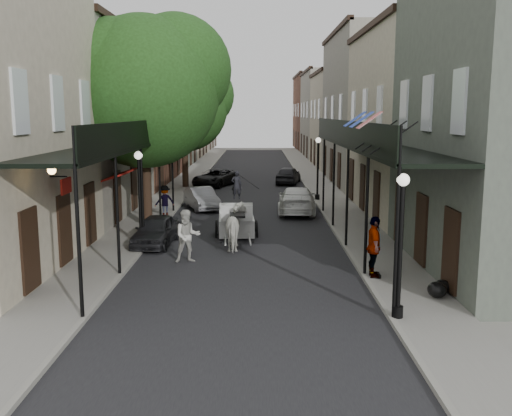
{
  "coord_description": "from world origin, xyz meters",
  "views": [
    {
      "loc": [
        0.51,
        -15.97,
        5.32
      ],
      "look_at": [
        0.44,
        6.08,
        1.6
      ],
      "focal_mm": 40.0,
      "sensor_mm": 36.0,
      "label": 1
    }
  ],
  "objects_px": {
    "lamppost_right_near": "(400,244)",
    "car_left_far": "(215,178)",
    "car_left_mid": "(202,198)",
    "tree_near": "(153,86)",
    "tree_far": "(189,105)",
    "carriage": "(236,209)",
    "pedestrian_sidewalk_left": "(165,201)",
    "car_right_far": "(288,175)",
    "car_left_near": "(156,230)",
    "pedestrian_sidewalk_right": "(374,247)",
    "horse": "(238,227)",
    "lamppost_left": "(140,197)",
    "lamppost_right_far": "(318,167)",
    "car_right_near": "(297,200)",
    "pedestrian_walking": "(187,236)"
  },
  "relations": [
    {
      "from": "lamppost_right_near",
      "to": "car_left_far",
      "type": "bearing_deg",
      "value": 103.89
    },
    {
      "from": "tree_near",
      "to": "lamppost_right_far",
      "type": "height_order",
      "value": "tree_near"
    },
    {
      "from": "car_left_far",
      "to": "tree_far",
      "type": "bearing_deg",
      "value": -130.38
    },
    {
      "from": "car_left_mid",
      "to": "car_left_far",
      "type": "relative_size",
      "value": 0.82
    },
    {
      "from": "pedestrian_sidewalk_right",
      "to": "car_right_far",
      "type": "distance_m",
      "value": 24.98
    },
    {
      "from": "tree_near",
      "to": "tree_far",
      "type": "bearing_deg",
      "value": 90.19
    },
    {
      "from": "horse",
      "to": "tree_far",
      "type": "bearing_deg",
      "value": -80.92
    },
    {
      "from": "lamppost_right_far",
      "to": "car_left_near",
      "type": "xyz_separation_m",
      "value": [
        -7.7,
        -11.47,
        -1.45
      ]
    },
    {
      "from": "car_left_mid",
      "to": "tree_near",
      "type": "bearing_deg",
      "value": -128.01
    },
    {
      "from": "lamppost_left",
      "to": "pedestrian_walking",
      "type": "relative_size",
      "value": 1.95
    },
    {
      "from": "lamppost_right_far",
      "to": "car_left_far",
      "type": "bearing_deg",
      "value": 133.39
    },
    {
      "from": "horse",
      "to": "car_left_mid",
      "type": "xyz_separation_m",
      "value": [
        -2.32,
        9.29,
        -0.28
      ]
    },
    {
      "from": "lamppost_left",
      "to": "car_right_far",
      "type": "xyz_separation_m",
      "value": [
        6.9,
        20.55,
        -1.39
      ]
    },
    {
      "from": "lamppost_left",
      "to": "lamppost_right_far",
      "type": "distance_m",
      "value": 14.53
    },
    {
      "from": "car_left_far",
      "to": "car_right_far",
      "type": "distance_m",
      "value": 5.6
    },
    {
      "from": "horse",
      "to": "car_right_near",
      "type": "relative_size",
      "value": 0.43
    },
    {
      "from": "pedestrian_walking",
      "to": "horse",
      "type": "bearing_deg",
      "value": 34.15
    },
    {
      "from": "pedestrian_walking",
      "to": "car_right_far",
      "type": "relative_size",
      "value": 0.49
    },
    {
      "from": "carriage",
      "to": "pedestrian_sidewalk_left",
      "type": "xyz_separation_m",
      "value": [
        -3.77,
        3.8,
        -0.24
      ]
    },
    {
      "from": "pedestrian_sidewalk_left",
      "to": "car_right_far",
      "type": "distance_m",
      "value": 15.75
    },
    {
      "from": "lamppost_right_near",
      "to": "pedestrian_sidewalk_right",
      "type": "xyz_separation_m",
      "value": [
        0.1,
        3.62,
        -0.95
      ]
    },
    {
      "from": "pedestrian_sidewalk_right",
      "to": "car_left_mid",
      "type": "distance_m",
      "value": 15.2
    },
    {
      "from": "lamppost_right_near",
      "to": "car_left_far",
      "type": "height_order",
      "value": "lamppost_right_near"
    },
    {
      "from": "tree_far",
      "to": "car_left_near",
      "type": "bearing_deg",
      "value": -87.91
    },
    {
      "from": "horse",
      "to": "car_right_far",
      "type": "xyz_separation_m",
      "value": [
        3.08,
        20.64,
        -0.22
      ]
    },
    {
      "from": "lamppost_left",
      "to": "pedestrian_sidewalk_left",
      "type": "xyz_separation_m",
      "value": [
        -0.1,
        6.45,
        -1.15
      ]
    },
    {
      "from": "tree_far",
      "to": "car_left_far",
      "type": "xyz_separation_m",
      "value": [
        1.65,
        0.91,
        -5.22
      ]
    },
    {
      "from": "carriage",
      "to": "car_left_mid",
      "type": "bearing_deg",
      "value": 105.13
    },
    {
      "from": "carriage",
      "to": "car_left_far",
      "type": "height_order",
      "value": "carriage"
    },
    {
      "from": "lamppost_right_far",
      "to": "horse",
      "type": "bearing_deg",
      "value": -109.93
    },
    {
      "from": "car_right_far",
      "to": "carriage",
      "type": "bearing_deg",
      "value": 90.8
    },
    {
      "from": "lamppost_right_near",
      "to": "lamppost_left",
      "type": "distance_m",
      "value": 11.46
    },
    {
      "from": "tree_near",
      "to": "car_left_far",
      "type": "distance_m",
      "value": 16.1
    },
    {
      "from": "pedestrian_sidewalk_left",
      "to": "car_right_far",
      "type": "bearing_deg",
      "value": -141.06
    },
    {
      "from": "pedestrian_sidewalk_right",
      "to": "car_left_far",
      "type": "bearing_deg",
      "value": 19.18
    },
    {
      "from": "horse",
      "to": "carriage",
      "type": "relative_size",
      "value": 0.71
    },
    {
      "from": "tree_near",
      "to": "lamppost_right_far",
      "type": "distance_m",
      "value": 12.24
    },
    {
      "from": "horse",
      "to": "pedestrian_sidewalk_left",
      "type": "height_order",
      "value": "horse"
    },
    {
      "from": "car_left_near",
      "to": "lamppost_right_near",
      "type": "bearing_deg",
      "value": -42.79
    },
    {
      "from": "car_right_near",
      "to": "car_left_mid",
      "type": "bearing_deg",
      "value": -9.23
    },
    {
      "from": "lamppost_right_far",
      "to": "carriage",
      "type": "distance_m",
      "value": 10.43
    },
    {
      "from": "lamppost_right_near",
      "to": "car_right_near",
      "type": "relative_size",
      "value": 0.77
    },
    {
      "from": "tree_near",
      "to": "car_right_near",
      "type": "xyz_separation_m",
      "value": [
        6.8,
        3.82,
        -5.79
      ]
    },
    {
      "from": "horse",
      "to": "pedestrian_walking",
      "type": "distance_m",
      "value": 2.67
    },
    {
      "from": "pedestrian_sidewalk_right",
      "to": "car_right_near",
      "type": "height_order",
      "value": "pedestrian_sidewalk_right"
    },
    {
      "from": "car_left_near",
      "to": "horse",
      "type": "bearing_deg",
      "value": -5.36
    },
    {
      "from": "car_left_far",
      "to": "car_left_near",
      "type": "bearing_deg",
      "value": -72.42
    },
    {
      "from": "car_left_mid",
      "to": "car_left_far",
      "type": "bearing_deg",
      "value": 69.64
    },
    {
      "from": "lamppost_right_near",
      "to": "carriage",
      "type": "bearing_deg",
      "value": 113.07
    },
    {
      "from": "car_left_far",
      "to": "car_right_far",
      "type": "relative_size",
      "value": 1.15
    }
  ]
}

